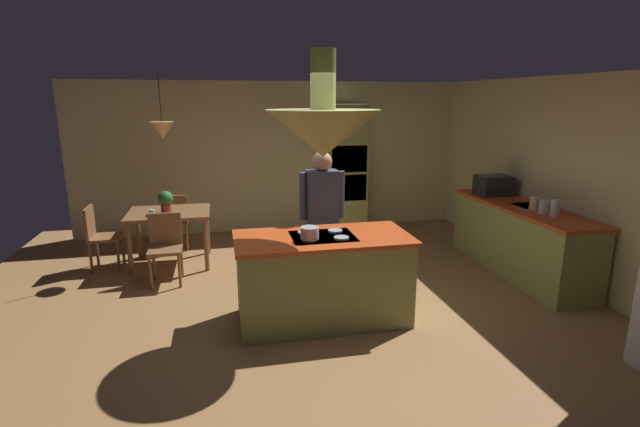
{
  "coord_description": "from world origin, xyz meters",
  "views": [
    {
      "loc": [
        -0.98,
        -4.62,
        2.27
      ],
      "look_at": [
        0.1,
        0.4,
        1.0
      ],
      "focal_mm": 26.24,
      "sensor_mm": 36.0,
      "label": 1
    }
  ],
  "objects_px": {
    "kitchen_island": "(323,278)",
    "person_at_island": "(322,214)",
    "canister_flour": "(555,208)",
    "canister_tea": "(535,203)",
    "oven_tower": "(345,169)",
    "chair_at_corner": "(99,233)",
    "dining_table": "(169,219)",
    "cup_on_table": "(152,213)",
    "potted_plant_on_table": "(166,201)",
    "cooking_pot_on_cooktop": "(310,233)",
    "canister_sugar": "(545,207)",
    "microwave_on_counter": "(493,185)",
    "chair_by_back_wall": "(174,218)",
    "chair_facing_island": "(165,243)"
  },
  "relations": [
    {
      "from": "kitchen_island",
      "to": "person_at_island",
      "type": "xyz_separation_m",
      "value": [
        0.15,
        0.71,
        0.51
      ]
    },
    {
      "from": "canister_flour",
      "to": "canister_tea",
      "type": "distance_m",
      "value": 0.36
    },
    {
      "from": "oven_tower",
      "to": "chair_at_corner",
      "type": "relative_size",
      "value": 2.5
    },
    {
      "from": "person_at_island",
      "to": "dining_table",
      "type": "bearing_deg",
      "value": 142.94
    },
    {
      "from": "cup_on_table",
      "to": "potted_plant_on_table",
      "type": "bearing_deg",
      "value": 40.6
    },
    {
      "from": "cup_on_table",
      "to": "canister_tea",
      "type": "distance_m",
      "value": 4.91
    },
    {
      "from": "oven_tower",
      "to": "cooking_pot_on_cooktop",
      "type": "height_order",
      "value": "oven_tower"
    },
    {
      "from": "canister_sugar",
      "to": "canister_flour",
      "type": "bearing_deg",
      "value": -90.0
    },
    {
      "from": "person_at_island",
      "to": "canister_tea",
      "type": "bearing_deg",
      "value": -2.83
    },
    {
      "from": "oven_tower",
      "to": "microwave_on_counter",
      "type": "height_order",
      "value": "oven_tower"
    },
    {
      "from": "chair_by_back_wall",
      "to": "cooking_pot_on_cooktop",
      "type": "xyz_separation_m",
      "value": [
        1.54,
        -2.88,
        0.49
      ]
    },
    {
      "from": "chair_facing_island",
      "to": "cooking_pot_on_cooktop",
      "type": "height_order",
      "value": "cooking_pot_on_cooktop"
    },
    {
      "from": "chair_facing_island",
      "to": "chair_at_corner",
      "type": "xyz_separation_m",
      "value": [
        -0.92,
        0.65,
        0.0
      ]
    },
    {
      "from": "cup_on_table",
      "to": "canister_flour",
      "type": "relative_size",
      "value": 0.43
    },
    {
      "from": "potted_plant_on_table",
      "to": "microwave_on_counter",
      "type": "xyz_separation_m",
      "value": [
        4.56,
        -0.52,
        0.13
      ]
    },
    {
      "from": "cooking_pot_on_cooktop",
      "to": "dining_table",
      "type": "bearing_deg",
      "value": 124.63
    },
    {
      "from": "person_at_island",
      "to": "canister_sugar",
      "type": "bearing_deg",
      "value": -6.63
    },
    {
      "from": "kitchen_island",
      "to": "chair_by_back_wall",
      "type": "relative_size",
      "value": 2.05
    },
    {
      "from": "dining_table",
      "to": "cup_on_table",
      "type": "relative_size",
      "value": 12.08
    },
    {
      "from": "chair_at_corner",
      "to": "microwave_on_counter",
      "type": "relative_size",
      "value": 1.89
    },
    {
      "from": "canister_tea",
      "to": "cooking_pot_on_cooktop",
      "type": "bearing_deg",
      "value": -166.82
    },
    {
      "from": "dining_table",
      "to": "potted_plant_on_table",
      "type": "height_order",
      "value": "potted_plant_on_table"
    },
    {
      "from": "chair_facing_island",
      "to": "canister_flour",
      "type": "bearing_deg",
      "value": -15.23
    },
    {
      "from": "chair_at_corner",
      "to": "chair_by_back_wall",
      "type": "bearing_deg",
      "value": -54.74
    },
    {
      "from": "chair_facing_island",
      "to": "microwave_on_counter",
      "type": "bearing_deg",
      "value": 0.72
    },
    {
      "from": "dining_table",
      "to": "chair_at_corner",
      "type": "distance_m",
      "value": 0.94
    },
    {
      "from": "kitchen_island",
      "to": "microwave_on_counter",
      "type": "height_order",
      "value": "microwave_on_counter"
    },
    {
      "from": "dining_table",
      "to": "chair_at_corner",
      "type": "xyz_separation_m",
      "value": [
        -0.92,
        0.0,
        -0.15
      ]
    },
    {
      "from": "chair_facing_island",
      "to": "chair_at_corner",
      "type": "distance_m",
      "value": 1.13
    },
    {
      "from": "potted_plant_on_table",
      "to": "canister_tea",
      "type": "relative_size",
      "value": 1.85
    },
    {
      "from": "oven_tower",
      "to": "cup_on_table",
      "type": "xyz_separation_m",
      "value": [
        -2.99,
        -1.36,
        -0.28
      ]
    },
    {
      "from": "oven_tower",
      "to": "canister_tea",
      "type": "bearing_deg",
      "value": -56.92
    },
    {
      "from": "potted_plant_on_table",
      "to": "person_at_island",
      "type": "bearing_deg",
      "value": -35.26
    },
    {
      "from": "person_at_island",
      "to": "canister_sugar",
      "type": "distance_m",
      "value": 2.71
    },
    {
      "from": "dining_table",
      "to": "chair_facing_island",
      "type": "height_order",
      "value": "chair_facing_island"
    },
    {
      "from": "potted_plant_on_table",
      "to": "cooking_pot_on_cooktop",
      "type": "distance_m",
      "value": 2.66
    },
    {
      "from": "oven_tower",
      "to": "kitchen_island",
      "type": "bearing_deg",
      "value": -108.74
    },
    {
      "from": "oven_tower",
      "to": "chair_facing_island",
      "type": "bearing_deg",
      "value": -147.33
    },
    {
      "from": "dining_table",
      "to": "canister_tea",
      "type": "distance_m",
      "value": 4.8
    },
    {
      "from": "canister_flour",
      "to": "chair_facing_island",
      "type": "bearing_deg",
      "value": 164.77
    },
    {
      "from": "kitchen_island",
      "to": "cup_on_table",
      "type": "bearing_deg",
      "value": 135.05
    },
    {
      "from": "chair_at_corner",
      "to": "person_at_island",
      "type": "bearing_deg",
      "value": -116.73
    },
    {
      "from": "canister_sugar",
      "to": "canister_tea",
      "type": "xyz_separation_m",
      "value": [
        0.0,
        0.18,
        0.0
      ]
    },
    {
      "from": "chair_at_corner",
      "to": "potted_plant_on_table",
      "type": "bearing_deg",
      "value": -94.65
    },
    {
      "from": "chair_by_back_wall",
      "to": "microwave_on_counter",
      "type": "height_order",
      "value": "microwave_on_counter"
    },
    {
      "from": "chair_by_back_wall",
      "to": "cooking_pot_on_cooktop",
      "type": "distance_m",
      "value": 3.3
    },
    {
      "from": "cup_on_table",
      "to": "microwave_on_counter",
      "type": "distance_m",
      "value": 4.75
    },
    {
      "from": "chair_facing_island",
      "to": "person_at_island",
      "type": "bearing_deg",
      "value": -21.9
    },
    {
      "from": "canister_tea",
      "to": "chair_at_corner",
      "type": "bearing_deg",
      "value": 164.37
    },
    {
      "from": "person_at_island",
      "to": "chair_facing_island",
      "type": "height_order",
      "value": "person_at_island"
    }
  ]
}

